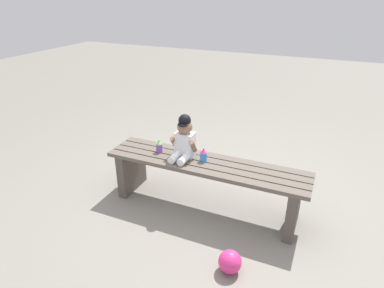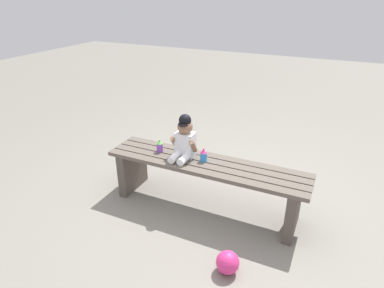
{
  "view_description": "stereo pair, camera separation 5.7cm",
  "coord_description": "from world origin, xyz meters",
  "px_view_note": "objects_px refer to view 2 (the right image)",
  "views": [
    {
      "loc": [
        0.92,
        -2.4,
        1.88
      ],
      "look_at": [
        -0.11,
        -0.05,
        0.66
      ],
      "focal_mm": 30.89,
      "sensor_mm": 36.0,
      "label": 1
    },
    {
      "loc": [
        0.98,
        -2.38,
        1.88
      ],
      "look_at": [
        -0.11,
        -0.05,
        0.66
      ],
      "focal_mm": 30.89,
      "sensor_mm": 36.0,
      "label": 2
    }
  ],
  "objects_px": {
    "sippy_cup_right": "(204,155)",
    "toy_ball": "(228,262)",
    "child_figure": "(184,139)",
    "park_bench": "(205,177)",
    "sippy_cup_left": "(160,146)"
  },
  "relations": [
    {
      "from": "park_bench",
      "to": "sippy_cup_left",
      "type": "bearing_deg",
      "value": 178.19
    },
    {
      "from": "child_figure",
      "to": "sippy_cup_left",
      "type": "bearing_deg",
      "value": -178.53
    },
    {
      "from": "toy_ball",
      "to": "park_bench",
      "type": "bearing_deg",
      "value": 124.83
    },
    {
      "from": "child_figure",
      "to": "toy_ball",
      "type": "height_order",
      "value": "child_figure"
    },
    {
      "from": "sippy_cup_right",
      "to": "park_bench",
      "type": "bearing_deg",
      "value": -29.32
    },
    {
      "from": "child_figure",
      "to": "sippy_cup_left",
      "type": "xyz_separation_m",
      "value": [
        -0.25,
        -0.01,
        -0.12
      ]
    },
    {
      "from": "child_figure",
      "to": "sippy_cup_left",
      "type": "relative_size",
      "value": 3.26
    },
    {
      "from": "child_figure",
      "to": "sippy_cup_right",
      "type": "height_order",
      "value": "child_figure"
    },
    {
      "from": "child_figure",
      "to": "sippy_cup_right",
      "type": "xyz_separation_m",
      "value": [
        0.19,
        -0.01,
        -0.12
      ]
    },
    {
      "from": "child_figure",
      "to": "sippy_cup_left",
      "type": "height_order",
      "value": "child_figure"
    },
    {
      "from": "sippy_cup_right",
      "to": "toy_ball",
      "type": "relative_size",
      "value": 0.72
    },
    {
      "from": "sippy_cup_left",
      "to": "park_bench",
      "type": "bearing_deg",
      "value": -1.81
    },
    {
      "from": "sippy_cup_left",
      "to": "toy_ball",
      "type": "height_order",
      "value": "sippy_cup_left"
    },
    {
      "from": "park_bench",
      "to": "toy_ball",
      "type": "distance_m",
      "value": 0.84
    },
    {
      "from": "sippy_cup_right",
      "to": "child_figure",
      "type": "bearing_deg",
      "value": 178.05
    }
  ]
}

